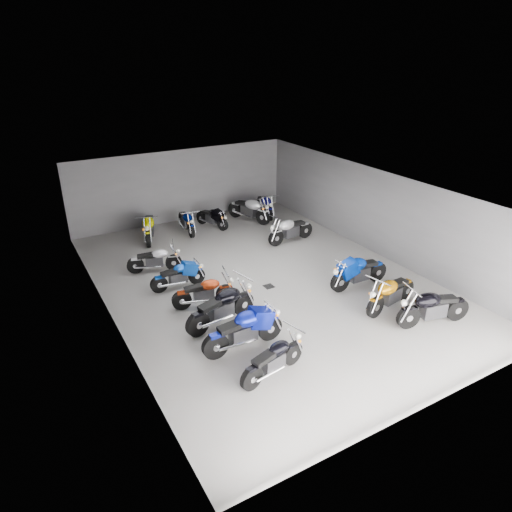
% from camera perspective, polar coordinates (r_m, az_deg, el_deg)
% --- Properties ---
extents(ground, '(14.00, 14.00, 0.00)m').
position_cam_1_polar(ground, '(15.57, 0.65, -3.07)').
color(ground, '#9A9892').
rests_on(ground, ground).
extents(wall_back, '(10.00, 0.10, 3.20)m').
position_cam_1_polar(wall_back, '(20.90, -9.23, 8.68)').
color(wall_back, slate).
rests_on(wall_back, ground).
extents(wall_left, '(0.10, 14.00, 3.20)m').
position_cam_1_polar(wall_left, '(13.29, -18.23, -1.82)').
color(wall_left, slate).
rests_on(wall_left, ground).
extents(wall_right, '(0.10, 14.00, 3.20)m').
position_cam_1_polar(wall_right, '(17.81, 14.74, 5.35)').
color(wall_right, slate).
rests_on(wall_right, ground).
extents(ceiling, '(10.00, 14.00, 0.04)m').
position_cam_1_polar(ceiling, '(14.36, 0.72, 8.38)').
color(ceiling, black).
rests_on(ceiling, wall_back).
extents(drain_grate, '(0.32, 0.32, 0.01)m').
position_cam_1_polar(drain_grate, '(15.19, 1.61, -3.81)').
color(drain_grate, black).
rests_on(drain_grate, ground).
extents(motorcycle_left_a, '(1.96, 0.59, 0.87)m').
position_cam_1_polar(motorcycle_left_a, '(11.16, 2.22, -12.74)').
color(motorcycle_left_a, black).
rests_on(motorcycle_left_a, ground).
extents(motorcycle_left_b, '(2.33, 0.45, 1.03)m').
position_cam_1_polar(motorcycle_left_b, '(12.00, -1.47, -9.22)').
color(motorcycle_left_b, black).
rests_on(motorcycle_left_b, ground).
extents(motorcycle_left_c, '(2.32, 0.67, 1.03)m').
position_cam_1_polar(motorcycle_left_c, '(12.99, -4.29, -6.38)').
color(motorcycle_left_c, black).
rests_on(motorcycle_left_c, ground).
extents(motorcycle_left_d, '(1.95, 0.57, 0.86)m').
position_cam_1_polar(motorcycle_left_d, '(13.99, -6.45, -4.48)').
color(motorcycle_left_d, black).
rests_on(motorcycle_left_d, ground).
extents(motorcycle_left_e, '(1.87, 0.38, 0.82)m').
position_cam_1_polar(motorcycle_left_e, '(15.13, -9.65, -2.41)').
color(motorcycle_left_e, black).
rests_on(motorcycle_left_e, ground).
extents(motorcycle_left_f, '(1.85, 0.73, 0.84)m').
position_cam_1_polar(motorcycle_left_f, '(16.38, -12.51, -0.44)').
color(motorcycle_left_f, black).
rests_on(motorcycle_left_f, ground).
extents(motorcycle_right_a, '(2.25, 0.72, 1.00)m').
position_cam_1_polar(motorcycle_right_a, '(13.90, 21.24, -6.00)').
color(motorcycle_right_a, black).
rests_on(motorcycle_right_a, ground).
extents(motorcycle_right_b, '(2.22, 0.60, 0.98)m').
position_cam_1_polar(motorcycle_right_b, '(14.30, 16.51, -4.44)').
color(motorcycle_right_b, black).
rests_on(motorcycle_right_b, ground).
extents(motorcycle_right_c, '(2.25, 0.45, 0.99)m').
position_cam_1_polar(motorcycle_right_c, '(15.34, 12.71, -1.92)').
color(motorcycle_right_c, black).
rests_on(motorcycle_right_c, ground).
extents(motorcycle_right_f, '(2.18, 0.48, 0.96)m').
position_cam_1_polar(motorcycle_right_f, '(18.51, 4.31, 3.29)').
color(motorcycle_right_f, black).
rests_on(motorcycle_right_f, ground).
extents(motorcycle_back_b, '(0.96, 2.22, 1.02)m').
position_cam_1_polar(motorcycle_back_b, '(19.17, -13.23, 3.56)').
color(motorcycle_back_b, black).
rests_on(motorcycle_back_b, ground).
extents(motorcycle_back_c, '(0.45, 2.04, 0.90)m').
position_cam_1_polar(motorcycle_back_c, '(19.70, -8.69, 4.31)').
color(motorcycle_back_c, black).
rests_on(motorcycle_back_c, ground).
extents(motorcycle_back_d, '(0.75, 1.80, 0.82)m').
position_cam_1_polar(motorcycle_back_d, '(20.13, -5.49, 4.81)').
color(motorcycle_back_d, black).
rests_on(motorcycle_back_d, ground).
extents(motorcycle_back_e, '(1.01, 2.23, 1.03)m').
position_cam_1_polar(motorcycle_back_e, '(20.75, -0.85, 5.87)').
color(motorcycle_back_e, black).
rests_on(motorcycle_back_e, ground).
extents(motorcycle_back_f, '(0.68, 2.12, 0.95)m').
position_cam_1_polar(motorcycle_back_f, '(21.47, 1.15, 6.39)').
color(motorcycle_back_f, black).
rests_on(motorcycle_back_f, ground).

